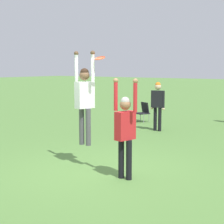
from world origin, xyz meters
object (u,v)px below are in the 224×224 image
object	(u,v)px
camping_chair_5	(143,111)
person_spectator_near	(158,102)
frisbee	(100,58)
person_defending	(125,126)
person_jumping	(85,96)

from	to	relation	value
camping_chair_5	person_spectator_near	bearing A→B (deg)	160.52
frisbee	camping_chair_5	xyz separation A→B (m)	(-3.01, 6.77, -2.03)
person_defending	camping_chair_5	bearing A→B (deg)	-139.26
person_jumping	frisbee	size ratio (longest dim) A/B	9.20
person_defending	frisbee	world-z (taller)	frisbee
person_defending	person_spectator_near	world-z (taller)	person_defending
frisbee	person_spectator_near	distance (m)	5.53
frisbee	person_spectator_near	bearing A→B (deg)	105.49
person_jumping	frisbee	world-z (taller)	person_jumping
person_jumping	frisbee	xyz separation A→B (m)	(0.41, 0.05, 0.84)
camping_chair_5	person_jumping	bearing A→B (deg)	137.05
person_defending	person_jumping	bearing A→B (deg)	-90.00
person_defending	camping_chair_5	world-z (taller)	person_defending
person_spectator_near	camping_chair_5	bearing A→B (deg)	116.99
person_jumping	frisbee	distance (m)	0.94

